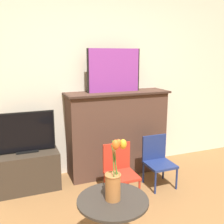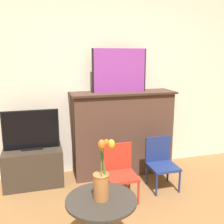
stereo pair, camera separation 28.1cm
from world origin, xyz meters
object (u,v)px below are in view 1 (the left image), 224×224
object	(u,v)px
chair_blue	(158,159)
chair_red	(120,169)
painting	(114,70)
tv_monitor	(26,133)
vase_tulips	(114,180)

from	to	relation	value
chair_blue	chair_red	bearing A→B (deg)	-169.28
painting	tv_monitor	xyz separation A→B (m)	(-1.15, -0.04, -0.71)
chair_red	vase_tulips	size ratio (longest dim) A/B	1.20
tv_monitor	vase_tulips	world-z (taller)	vase_tulips
chair_red	vase_tulips	world-z (taller)	vase_tulips
chair_red	chair_blue	world-z (taller)	same
painting	tv_monitor	world-z (taller)	painting
tv_monitor	chair_red	bearing A→B (deg)	-32.30
tv_monitor	vase_tulips	xyz separation A→B (m)	(0.55, -1.43, -0.04)
tv_monitor	painting	bearing A→B (deg)	2.07
painting	chair_blue	bearing A→B (deg)	-55.32
chair_red	chair_blue	size ratio (longest dim) A/B	1.00
vase_tulips	painting	bearing A→B (deg)	68.13
chair_blue	vase_tulips	world-z (taller)	vase_tulips
chair_red	chair_blue	bearing A→B (deg)	10.72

